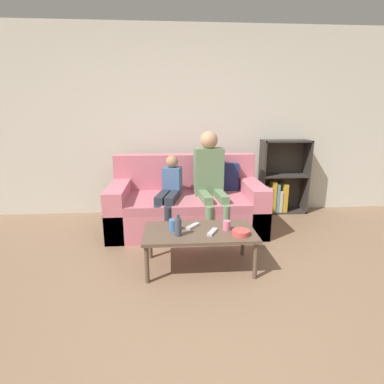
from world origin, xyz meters
name	(u,v)px	position (x,y,z in m)	size (l,w,h in m)	color
ground_plane	(224,343)	(0.00, 0.00, 0.00)	(22.00, 22.00, 0.00)	#84664C
wall_back	(193,123)	(0.00, 2.77, 1.30)	(12.00, 0.06, 2.60)	beige
couch	(187,205)	(-0.13, 2.06, 0.29)	(1.89, 0.97, 0.91)	#D1707F
bookshelf	(279,184)	(1.27, 2.61, 0.42)	(0.68, 0.28, 1.07)	#332D28
coffee_table	(199,234)	(-0.07, 0.99, 0.34)	(1.04, 0.55, 0.38)	brown
person_adult	(210,175)	(0.15, 1.96, 0.71)	(0.38, 0.68, 1.23)	#66845B
person_child	(169,191)	(-0.35, 1.89, 0.53)	(0.35, 0.69, 0.94)	#282D38
cup_near	(173,225)	(-0.31, 1.02, 0.43)	(0.08, 0.08, 0.11)	#3D70B2
cup_far	(227,225)	(0.19, 0.99, 0.42)	(0.07, 0.07, 0.09)	pink
tv_remote_0	(193,226)	(-0.12, 1.09, 0.39)	(0.14, 0.16, 0.02)	#B7B7BC
tv_remote_1	(212,232)	(0.04, 0.93, 0.39)	(0.12, 0.17, 0.02)	#B7B7BC
snack_bowl	(241,233)	(0.29, 0.87, 0.40)	(0.16, 0.16, 0.05)	#DB4C47
bottle	(178,227)	(-0.27, 0.89, 0.47)	(0.06, 0.06, 0.20)	#424756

